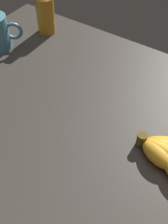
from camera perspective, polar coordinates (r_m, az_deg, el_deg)
The scene contains 2 objects.
ground_plane at distance 62.50cm, azimuth 1.94°, elevation -3.78°, with size 96.33×65.18×4.87cm, color #38332D.
honey_bottle at distance 85.72cm, azimuth -7.98°, elevation 19.93°, with size 5.29×5.29×14.88cm.
Camera 1 is at (19.65, -33.13, 46.78)cm, focal length 44.56 mm.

